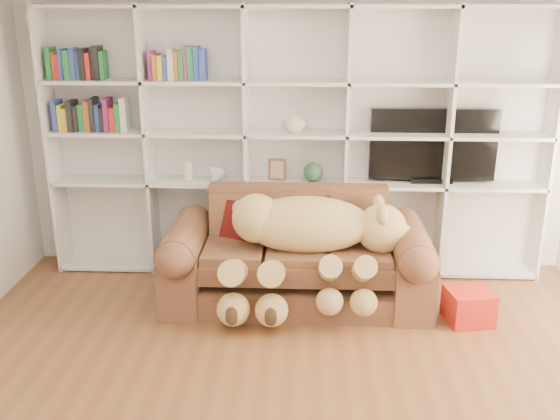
{
  "coord_description": "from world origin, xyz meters",
  "views": [
    {
      "loc": [
        0.11,
        -3.12,
        2.42
      ],
      "look_at": [
        -0.11,
        1.63,
        0.81
      ],
      "focal_mm": 40.0,
      "sensor_mm": 36.0,
      "label": 1
    }
  ],
  "objects_px": {
    "tv": "(433,146)",
    "teddy_bear": "(307,238)",
    "sofa": "(297,261)",
    "gift_box": "(468,306)"
  },
  "relations": [
    {
      "from": "sofa",
      "to": "gift_box",
      "type": "xyz_separation_m",
      "value": [
        1.36,
        -0.34,
        -0.21
      ]
    },
    {
      "from": "teddy_bear",
      "to": "gift_box",
      "type": "bearing_deg",
      "value": -15.88
    },
    {
      "from": "teddy_bear",
      "to": "gift_box",
      "type": "height_order",
      "value": "teddy_bear"
    },
    {
      "from": "tv",
      "to": "teddy_bear",
      "type": "bearing_deg",
      "value": -142.16
    },
    {
      "from": "tv",
      "to": "sofa",
      "type": "bearing_deg",
      "value": -150.5
    },
    {
      "from": "sofa",
      "to": "tv",
      "type": "xyz_separation_m",
      "value": [
        1.19,
        0.67,
        0.85
      ]
    },
    {
      "from": "sofa",
      "to": "gift_box",
      "type": "relative_size",
      "value": 6.44
    },
    {
      "from": "gift_box",
      "to": "tv",
      "type": "relative_size",
      "value": 0.3
    },
    {
      "from": "sofa",
      "to": "tv",
      "type": "bearing_deg",
      "value": 29.5
    },
    {
      "from": "sofa",
      "to": "teddy_bear",
      "type": "xyz_separation_m",
      "value": [
        0.09,
        -0.18,
        0.28
      ]
    }
  ]
}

